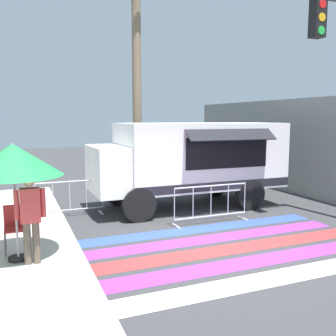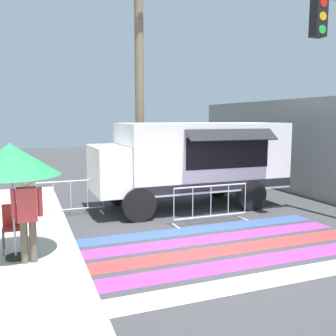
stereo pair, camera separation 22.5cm
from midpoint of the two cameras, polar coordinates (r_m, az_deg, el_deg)
The scene contains 11 objects.
ground_plane at distance 8.27m, azimuth 9.64°, elevation -11.77°, with size 60.00×60.00×0.00m, color #38383A.
concrete_wall_right at distance 13.48m, azimuth 22.79°, elevation 2.67°, with size 0.20×16.00×3.43m.
crosswalk_painted at distance 8.14m, azimuth 10.25°, elevation -12.09°, with size 6.40×3.60×0.01m.
food_truck at distance 11.44m, azimuth 3.58°, elevation 1.53°, with size 5.82×2.77×2.59m.
traffic_signal_pole at distance 10.52m, azimuth 24.53°, elevation 14.35°, with size 3.88×0.29×6.06m.
patio_umbrella at distance 7.24m, azimuth -22.05°, elevation 1.14°, with size 1.74×1.74×2.14m.
folding_chair at distance 7.98m, azimuth -21.71°, elevation -7.76°, with size 0.42×0.42×0.91m.
vendor_person at distance 7.12m, azimuth -19.79°, elevation -6.47°, with size 0.53×0.21×1.62m.
barricade_front at distance 9.88m, azimuth 7.19°, elevation -5.53°, with size 2.11×0.44×1.00m.
barricade_side at distance 10.86m, azimuth -13.99°, elevation -4.55°, with size 1.86×0.44×1.00m.
palm_tree at distance 14.05m, azimuth -4.05°, elevation 18.24°, with size 1.95×2.12×7.88m.
Camera 2 is at (-3.92, -6.74, 2.72)m, focal length 40.00 mm.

